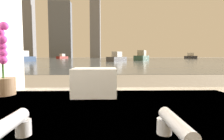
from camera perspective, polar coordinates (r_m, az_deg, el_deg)
The scene contains 13 objects.
faucet_near at distance 0.53m, azimuth -29.64°, elevation -15.70°, with size 0.04×0.19×0.08m.
faucet_far at distance 0.50m, azimuth 19.46°, elevation -16.51°, with size 0.04×0.19×0.08m.
potted_orchid at distance 1.21m, azimuth -31.80°, elevation -0.93°, with size 0.13×0.13×0.43m.
towel_stack at distance 1.02m, azimuth -5.50°, elevation -3.91°, with size 0.25×0.19×0.16m.
harbor_water at distance 62.23m, azimuth -1.43°, elevation 3.71°, with size 180.00×110.00×0.01m.
harbor_boat_0 at distance 35.51m, azimuth 9.70°, elevation 4.27°, with size 3.96×5.61×2.00m.
harbor_boat_1 at distance 66.79m, azimuth -15.91°, elevation 4.13°, with size 3.51×5.02×1.79m.
harbor_boat_2 at distance 29.91m, azimuth -27.21°, elevation 3.59°, with size 2.56×4.64×1.65m.
harbor_boat_3 at distance 27.15m, azimuth 1.63°, elevation 3.95°, with size 3.39×4.15×1.52m.
harbor_boat_5 at distance 69.89m, azimuth 24.25°, elevation 4.01°, with size 2.25×5.75×2.12m.
skyline_tower_0 at distance 132.38m, azimuth -26.31°, elevation 15.19°, with size 9.77×6.66×53.11m.
skyline_tower_1 at distance 123.50m, azimuth -16.39°, elevation 12.40°, with size 13.78×7.47×36.63m.
skyline_tower_2 at distance 122.13m, azimuth -5.47°, elevation 18.39°, with size 6.43×10.89×60.63m.
Camera 1 is at (-0.00, -0.23, 0.76)m, focal length 28.00 mm.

